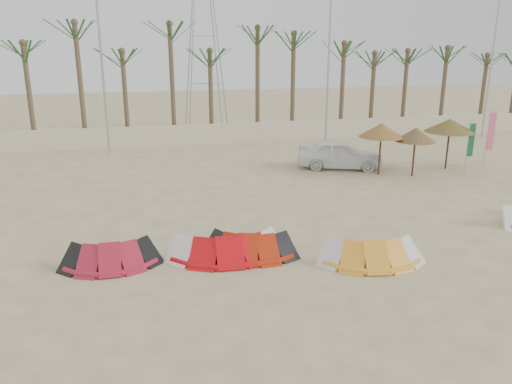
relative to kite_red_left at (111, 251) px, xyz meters
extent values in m
plane|color=#D2BF89|center=(5.14, -3.70, -0.42)|extent=(120.00, 120.00, 0.00)
cube|color=beige|center=(5.14, 18.30, 0.23)|extent=(60.00, 0.30, 1.30)
cylinder|color=brown|center=(1.14, 19.80, 2.83)|extent=(0.32, 0.32, 6.50)
ellipsoid|color=#194719|center=(1.14, 19.80, 6.08)|extent=(4.00, 4.00, 2.40)
cylinder|color=brown|center=(11.14, 19.80, 2.83)|extent=(0.32, 0.32, 6.50)
ellipsoid|color=#194719|center=(11.14, 19.80, 6.08)|extent=(4.00, 4.00, 2.40)
cylinder|color=brown|center=(21.14, 19.80, 2.83)|extent=(0.32, 0.32, 6.50)
ellipsoid|color=#194719|center=(21.14, 19.80, 6.08)|extent=(4.00, 4.00, 2.40)
cylinder|color=brown|center=(29.14, 19.80, 2.83)|extent=(0.32, 0.32, 6.50)
ellipsoid|color=#194719|center=(29.14, 19.80, 6.08)|extent=(4.00, 4.00, 2.40)
cylinder|color=#A5A8AD|center=(-0.86, 16.30, 5.08)|extent=(0.14, 0.14, 11.00)
cylinder|color=#A5A8AD|center=(13.14, 16.30, 5.08)|extent=(0.14, 0.14, 11.00)
cylinder|color=#A5A8AD|center=(25.14, 16.30, 5.08)|extent=(0.14, 0.14, 11.00)
cylinder|color=#A61C2F|center=(0.00, -0.31, -0.32)|extent=(2.63, 0.24, 0.20)
cube|color=black|center=(-1.18, -0.21, -0.17)|extent=(0.61, 1.11, 0.40)
cube|color=black|center=(1.18, -0.21, -0.17)|extent=(0.61, 1.11, 0.40)
cylinder|color=#B5260C|center=(4.26, -0.51, -0.32)|extent=(2.63, 1.01, 0.20)
cube|color=black|center=(3.05, -0.41, -0.17)|extent=(0.91, 1.23, 0.40)
cube|color=black|center=(5.48, -0.41, -0.17)|extent=(0.91, 1.23, 0.40)
cylinder|color=red|center=(3.59, -0.40, -0.32)|extent=(3.43, 0.33, 0.20)
cube|color=white|center=(2.04, -0.30, -0.17)|extent=(0.64, 1.12, 0.40)
cube|color=white|center=(5.13, -0.30, -0.17)|extent=(0.64, 1.12, 0.40)
cylinder|color=#FFA42B|center=(7.86, -1.86, -0.32)|extent=(2.90, 0.68, 0.20)
cube|color=silver|center=(6.55, -1.76, -0.17)|extent=(0.78, 1.18, 0.40)
cube|color=silver|center=(9.17, -1.76, -0.17)|extent=(0.78, 1.18, 0.40)
cube|color=white|center=(14.22, 0.36, -0.17)|extent=(0.96, 1.24, 0.40)
cylinder|color=#4C331E|center=(14.55, 7.47, 0.79)|extent=(0.10, 0.10, 2.40)
cone|color=brown|center=(14.55, 7.47, 1.74)|extent=(2.02, 2.02, 0.70)
cylinder|color=#4C331E|center=(12.99, 8.11, 0.87)|extent=(0.10, 0.10, 2.58)
cone|color=olive|center=(12.99, 8.11, 1.91)|extent=(2.29, 2.29, 0.70)
cylinder|color=#4C331E|center=(17.11, 8.46, 0.89)|extent=(0.10, 0.10, 2.61)
cone|color=brown|center=(17.11, 8.46, 1.94)|extent=(2.67, 2.67, 0.70)
cylinder|color=#A5A8AD|center=(19.35, 8.32, 1.16)|extent=(0.04, 0.04, 3.16)
cube|color=#DE5880|center=(19.57, 8.32, 1.54)|extent=(0.42, 0.02, 2.05)
cylinder|color=#A5A8AD|center=(17.77, 7.72, 0.93)|extent=(0.04, 0.04, 2.68)
cube|color=#104E28|center=(17.99, 7.72, 1.25)|extent=(0.42, 0.09, 1.74)
imported|color=white|center=(11.53, 9.86, 0.36)|extent=(4.92, 3.34, 1.55)
camera|label=1|loc=(1.20, -14.86, 6.22)|focal=35.00mm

